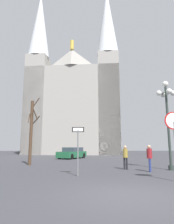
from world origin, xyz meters
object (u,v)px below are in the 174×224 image
at_px(one_way_arrow_sign, 78,145).
at_px(pedestrian_standing, 125,155).
at_px(stop_sign, 174,132).
at_px(parked_car_near_green, 72,153).
at_px(cathedral, 75,104).
at_px(bare_tree, 31,130).
at_px(pedestrian_walking, 149,156).
at_px(street_lamp, 167,109).

relative_size(one_way_arrow_sign, pedestrian_standing, 1.62).
bearing_deg(pedestrian_standing, stop_sign, -74.86).
relative_size(one_way_arrow_sign, parked_car_near_green, 0.53).
height_order(stop_sign, parked_car_near_green, stop_sign).
height_order(cathedral, bare_tree, cathedral).
height_order(parked_car_near_green, pedestrian_standing, pedestrian_standing).
distance_m(cathedral, bare_tree, 24.46).
relative_size(pedestrian_walking, pedestrian_standing, 1.02).
bearing_deg(parked_car_near_green, stop_sign, -72.06).
xyz_separation_m(street_lamp, parked_car_near_green, (-6.95, 12.33, -3.35)).
height_order(one_way_arrow_sign, pedestrian_walking, one_way_arrow_sign).
distance_m(bare_tree, pedestrian_walking, 9.66).
bearing_deg(stop_sign, bare_tree, 136.94).
relative_size(one_way_arrow_sign, street_lamp, 0.42).
height_order(street_lamp, pedestrian_walking, street_lamp).
xyz_separation_m(stop_sign, street_lamp, (1.60, 4.17, 1.84)).
relative_size(one_way_arrow_sign, pedestrian_walking, 1.59).
relative_size(stop_sign, one_way_arrow_sign, 1.22).
height_order(bare_tree, pedestrian_walking, bare_tree).
relative_size(cathedral, stop_sign, 11.00).
bearing_deg(pedestrian_walking, bare_tree, 151.60).
relative_size(parked_car_near_green, pedestrian_standing, 3.06).
distance_m(one_way_arrow_sign, bare_tree, 7.41).
xyz_separation_m(street_lamp, pedestrian_standing, (-2.85, 0.44, -3.07)).
bearing_deg(one_way_arrow_sign, bare_tree, 123.36).
xyz_separation_m(cathedral, pedestrian_standing, (4.31, -26.40, -9.20)).
bearing_deg(cathedral, parked_car_near_green, -89.14).
height_order(stop_sign, pedestrian_walking, stop_sign).
bearing_deg(stop_sign, pedestrian_standing, 105.14).
relative_size(cathedral, street_lamp, 5.67).
distance_m(parked_car_near_green, pedestrian_standing, 12.58).
distance_m(cathedral, pedestrian_standing, 28.29).
xyz_separation_m(cathedral, pedestrian_walking, (5.51, -27.67, -9.18)).
xyz_separation_m(one_way_arrow_sign, pedestrian_standing, (3.12, 2.87, -0.66)).
xyz_separation_m(one_way_arrow_sign, bare_tree, (-4.02, 6.10, 1.22)).
relative_size(bare_tree, parked_car_near_green, 1.20).
distance_m(one_way_arrow_sign, street_lamp, 6.88).
bearing_deg(parked_car_near_green, pedestrian_standing, -70.99).
height_order(stop_sign, bare_tree, bare_tree).
relative_size(stop_sign, street_lamp, 0.51).
height_order(one_way_arrow_sign, parked_car_near_green, one_way_arrow_sign).
bearing_deg(stop_sign, parked_car_near_green, 107.94).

